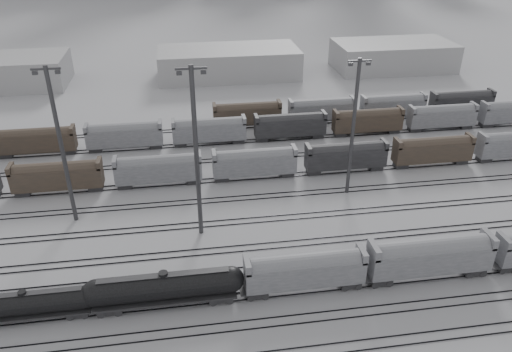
{
  "coord_description": "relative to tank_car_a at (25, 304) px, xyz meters",
  "views": [
    {
      "loc": [
        -3.97,
        -46.95,
        43.23
      ],
      "look_at": [
        7.21,
        25.19,
        4.0
      ],
      "focal_mm": 35.0,
      "sensor_mm": 36.0,
      "label": 1
    }
  ],
  "objects": [
    {
      "name": "light_mast_d",
      "position": [
        46.9,
        23.32,
        10.05
      ],
      "size": [
        3.74,
        0.6,
        23.4
      ],
      "color": "#39393C",
      "rests_on": "ground"
    },
    {
      "name": "light_mast_c",
      "position": [
        21.34,
        15.01,
        11.31
      ],
      "size": [
        4.12,
        0.66,
        25.77
      ],
      "color": "#39393C",
      "rests_on": "ground"
    },
    {
      "name": "bg_string_near",
      "position": [
        31.94,
        31.0,
        0.44
      ],
      "size": [
        151.0,
        3.0,
        5.6
      ],
      "color": "gray",
      "rests_on": "ground"
    },
    {
      "name": "bg_string_mid",
      "position": [
        41.94,
        47.0,
        0.44
      ],
      "size": [
        151.0,
        3.0,
        5.6
      ],
      "color": "black",
      "rests_on": "ground"
    },
    {
      "name": "hopper_car_b",
      "position": [
        50.28,
        0.0,
        1.27
      ],
      "size": [
        16.43,
        3.26,
        5.88
      ],
      "color": "black",
      "rests_on": "ground"
    },
    {
      "name": "tank_car_b",
      "position": [
        16.18,
        0.0,
        0.42
      ],
      "size": [
        19.47,
        3.25,
        4.81
      ],
      "color": "black",
      "rests_on": "ground"
    },
    {
      "name": "warehouse_right",
      "position": [
        83.94,
        94.0,
        1.64
      ],
      "size": [
        35.0,
        18.0,
        8.0
      ],
      "primitive_type": "cube",
      "color": "#A0A0A3",
      "rests_on": "ground"
    },
    {
      "name": "ground",
      "position": [
        23.94,
        -1.0,
        -2.36
      ],
      "size": [
        900.0,
        900.0,
        0.0
      ],
      "primitive_type": "plane",
      "color": "#B8B8BD",
      "rests_on": "ground"
    },
    {
      "name": "bg_string_far",
      "position": [
        59.44,
        55.0,
        0.44
      ],
      "size": [
        66.0,
        3.0,
        5.6
      ],
      "color": "#47392D",
      "rests_on": "ground"
    },
    {
      "name": "warehouse_mid",
      "position": [
        33.94,
        94.0,
        1.64
      ],
      "size": [
        40.0,
        18.0,
        8.0
      ],
      "primitive_type": "cube",
      "color": "#A0A0A3",
      "rests_on": "ground"
    },
    {
      "name": "hopper_car_a",
      "position": [
        33.6,
        0.0,
        1.02
      ],
      "size": [
        15.3,
        3.04,
        5.47
      ],
      "color": "black",
      "rests_on": "ground"
    },
    {
      "name": "light_mast_b",
      "position": [
        2.04,
        21.58,
        10.73
      ],
      "size": [
        3.95,
        0.63,
        24.68
      ],
      "color": "#39393C",
      "rests_on": "ground"
    },
    {
      "name": "tank_car_a",
      "position": [
        0.0,
        0.0,
        0.0
      ],
      "size": [
        16.54,
        2.76,
        4.09
      ],
      "color": "black",
      "rests_on": "ground"
    },
    {
      "name": "tracks",
      "position": [
        23.94,
        16.5,
        -2.28
      ],
      "size": [
        220.0,
        71.5,
        0.16
      ],
      "color": "black",
      "rests_on": "ground"
    }
  ]
}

